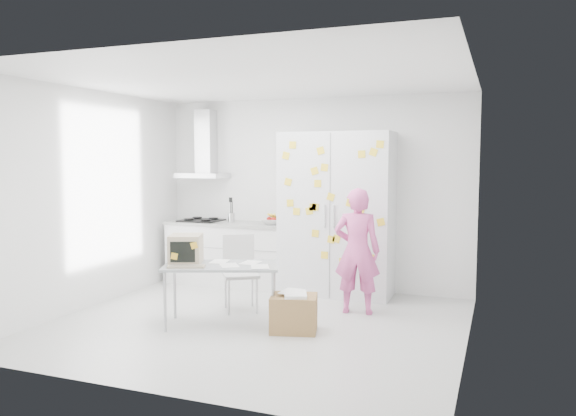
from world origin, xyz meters
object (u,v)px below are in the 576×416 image
(person, at_px, (357,251))
(cardboard_box, at_px, (294,313))
(chair, at_px, (240,268))
(desk, at_px, (199,257))

(person, distance_m, cardboard_box, 1.19)
(chair, distance_m, cardboard_box, 1.15)
(cardboard_box, bearing_deg, chair, 146.96)
(chair, height_order, cardboard_box, chair)
(person, height_order, cardboard_box, person)
(person, bearing_deg, cardboard_box, 56.75)
(chair, bearing_deg, desk, -135.99)
(person, relative_size, chair, 1.65)
(person, xyz_separation_m, desk, (-1.54, -1.07, 0.01))
(desk, bearing_deg, chair, 56.85)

